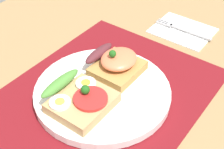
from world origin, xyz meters
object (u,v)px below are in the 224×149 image
at_px(sandwich_egg_tomato, 79,99).
at_px(fork, 181,29).
at_px(plate, 102,92).
at_px(sandwich_salmon, 116,63).
at_px(napkin, 183,30).

relative_size(sandwich_egg_tomato, fork, 0.74).
xyz_separation_m(plate, sandwich_salmon, (0.06, 0.01, 0.03)).
height_order(sandwich_egg_tomato, fork, sandwich_egg_tomato).
bearing_deg(napkin, sandwich_egg_tomato, 176.01).
bearing_deg(plate, napkin, -3.31).
height_order(plate, sandwich_salmon, sandwich_salmon).
xyz_separation_m(sandwich_egg_tomato, fork, (0.34, -0.02, -0.03)).
xyz_separation_m(plate, fork, (0.29, -0.02, -0.00)).
xyz_separation_m(napkin, fork, (-0.00, 0.00, 0.00)).
bearing_deg(sandwich_egg_tomato, napkin, -3.99).
bearing_deg(sandwich_egg_tomato, fork, -3.73).
relative_size(napkin, fork, 0.96).
distance_m(sandwich_egg_tomato, fork, 0.35).
bearing_deg(napkin, fork, 153.53).
distance_m(sandwich_egg_tomato, napkin, 0.35).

